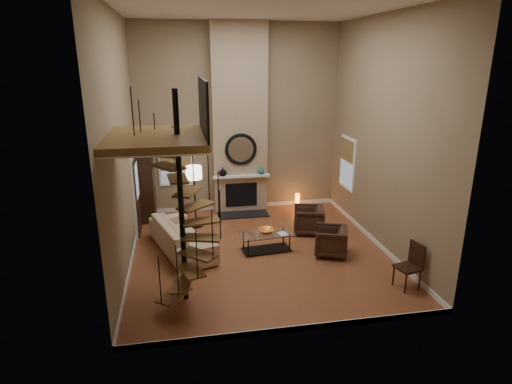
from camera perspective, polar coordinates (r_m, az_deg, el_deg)
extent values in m
cube|color=#A15A34|center=(10.51, 0.40, -7.97)|extent=(6.00, 6.50, 0.01)
cube|color=#8C785A|center=(12.82, -2.33, 9.57)|extent=(6.00, 0.02, 5.50)
cube|color=#8C785A|center=(6.57, 5.76, 1.81)|extent=(6.00, 0.02, 5.50)
cube|color=#8C785A|center=(9.56, -17.62, 6.04)|extent=(0.02, 6.50, 5.50)
cube|color=#8C785A|center=(10.62, 16.67, 7.20)|extent=(0.02, 6.50, 5.50)
cube|color=silver|center=(9.54, 0.47, 23.39)|extent=(6.00, 6.50, 0.01)
cube|color=white|center=(13.45, -2.19, -1.86)|extent=(6.00, 0.02, 0.12)
cube|color=white|center=(7.75, 5.11, -17.70)|extent=(6.00, 0.02, 0.12)
cube|color=white|center=(10.40, -16.20, -8.62)|extent=(0.02, 6.50, 0.12)
cube|color=white|center=(11.38, 15.45, -6.22)|extent=(0.02, 6.50, 0.12)
cube|color=tan|center=(12.63, -2.21, 9.45)|extent=(1.60, 0.38, 5.50)
cube|color=black|center=(12.84, -1.75, -3.01)|extent=(1.50, 0.60, 0.04)
cube|color=black|center=(12.93, -1.97, -0.37)|extent=(0.95, 0.02, 0.72)
cube|color=white|center=(12.69, -1.94, 2.10)|extent=(1.70, 0.18, 0.06)
torus|color=black|center=(12.56, -2.02, 5.70)|extent=(0.94, 0.10, 0.94)
cylinder|color=white|center=(12.57, -2.03, 5.71)|extent=(0.80, 0.01, 0.80)
imported|color=black|center=(12.62, -4.45, 2.70)|extent=(0.24, 0.24, 0.25)
imported|color=#195A53|center=(12.79, 0.69, 2.86)|extent=(0.20, 0.20, 0.21)
cube|color=white|center=(12.89, -10.67, 4.12)|extent=(1.02, 0.04, 1.52)
cube|color=#8C9EB2|center=(12.86, -10.67, 4.09)|extent=(0.90, 0.01, 1.40)
cube|color=#9C8346|center=(12.80, -10.72, 4.99)|extent=(0.90, 0.01, 0.98)
cube|color=white|center=(12.62, 12.11, 3.75)|extent=(0.04, 1.02, 1.52)
cube|color=#8C9EB2|center=(12.61, 12.00, 3.75)|extent=(0.01, 0.90, 1.40)
cube|color=#9C8346|center=(12.53, 12.05, 5.46)|extent=(0.01, 0.90, 0.63)
cube|color=white|center=(11.71, -15.73, -0.40)|extent=(0.06, 1.05, 2.16)
cube|color=black|center=(11.71, -15.55, -0.50)|extent=(0.05, 0.90, 2.05)
cube|color=#8C9EB2|center=(11.59, -15.57, 1.50)|extent=(0.01, 0.60, 0.90)
cube|color=brown|center=(7.65, -13.08, 6.98)|extent=(1.70, 2.20, 0.12)
cube|color=white|center=(7.66, -13.04, 6.43)|extent=(1.70, 2.20, 0.03)
cube|color=black|center=(7.58, -7.04, 11.26)|extent=(0.04, 2.20, 0.94)
cylinder|color=black|center=(7.93, -9.98, -1.21)|extent=(0.10, 0.10, 4.02)
cube|color=brown|center=(8.40, -10.86, -13.30)|extent=(0.71, 0.78, 0.04)
cylinder|color=black|center=(7.93, -12.69, -11.49)|extent=(0.02, 0.02, 0.94)
cube|color=brown|center=(8.21, -9.83, -11.93)|extent=(0.46, 0.77, 0.04)
cylinder|color=black|center=(7.67, -10.44, -10.18)|extent=(0.02, 0.02, 0.94)
cube|color=brown|center=(8.09, -8.68, -10.22)|extent=(0.55, 0.79, 0.04)
cylinder|color=black|center=(7.58, -7.90, -8.21)|extent=(0.02, 0.02, 0.94)
cube|color=brown|center=(8.06, -7.73, -8.21)|extent=(0.75, 0.74, 0.04)
cylinder|color=black|center=(7.65, -5.83, -5.73)|extent=(0.02, 0.02, 0.94)
cube|color=brown|center=(8.10, -7.24, -6.06)|extent=(0.79, 0.53, 0.04)
cylinder|color=black|center=(7.85, -4.81, -3.05)|extent=(0.02, 0.02, 0.94)
cube|color=brown|center=(8.16, -7.35, -3.90)|extent=(0.77, 0.48, 0.04)
cylinder|color=black|center=(8.09, -5.02, -0.46)|extent=(0.02, 0.02, 0.94)
cube|color=brown|center=(8.21, -8.01, -1.85)|extent=(0.77, 0.72, 0.04)
cylinder|color=black|center=(8.31, -6.32, 1.84)|extent=(0.02, 0.02, 0.94)
cube|color=brown|center=(8.22, -9.10, 0.04)|extent=(0.58, 0.79, 0.04)
cylinder|color=black|center=(8.42, -8.40, 3.81)|extent=(0.02, 0.02, 0.94)
cube|color=brown|center=(8.17, -10.40, 1.76)|extent=(0.41, 0.75, 0.04)
cylinder|color=black|center=(8.41, -10.85, 5.48)|extent=(0.02, 0.02, 0.94)
cube|color=brown|center=(8.05, -11.66, 3.37)|extent=(0.68, 0.79, 0.04)
cylinder|color=black|center=(8.26, -13.24, 6.95)|extent=(0.02, 0.02, 0.94)
cube|color=brown|center=(7.87, -12.64, 4.93)|extent=(0.80, 0.64, 0.04)
cylinder|color=black|center=(7.97, -15.13, 8.34)|extent=(0.02, 0.02, 0.94)
cube|color=brown|center=(7.66, -13.12, 6.54)|extent=(0.72, 0.34, 0.04)
cylinder|color=black|center=(7.61, -16.11, 9.84)|extent=(0.02, 0.02, 0.94)
cube|color=black|center=(12.64, -14.31, 0.55)|extent=(0.42, 0.89, 2.00)
imported|color=tan|center=(10.56, -9.95, -5.74)|extent=(1.66, 2.62, 0.71)
imported|color=#3B251B|center=(11.58, 7.38, -3.71)|extent=(0.97, 0.96, 0.73)
imported|color=#3B251B|center=(10.37, 10.34, -6.46)|extent=(0.96, 0.95, 0.68)
cube|color=silver|center=(10.40, 1.41, -5.57)|extent=(1.32, 0.76, 0.02)
cube|color=black|center=(10.57, 1.39, -7.64)|extent=(1.21, 0.64, 0.02)
cylinder|color=black|center=(10.17, -1.04, -7.50)|extent=(0.03, 0.03, 0.46)
cylinder|color=black|center=(10.46, 4.50, -6.81)|extent=(0.03, 0.03, 0.46)
cylinder|color=black|center=(10.55, -1.67, -6.53)|extent=(0.03, 0.03, 0.46)
cylinder|color=black|center=(10.84, 3.69, -5.90)|extent=(0.03, 0.03, 0.46)
imported|color=orange|center=(10.43, 1.36, -5.17)|extent=(0.39, 0.39, 0.10)
imported|color=gray|center=(10.33, 3.49, -5.63)|extent=(0.24, 0.29, 0.03)
cylinder|color=black|center=(12.15, -7.97, -4.43)|extent=(0.39, 0.39, 0.03)
cylinder|color=black|center=(11.88, -8.13, -0.91)|extent=(0.04, 0.04, 1.67)
cylinder|color=#F2E5C6|center=(11.66, -8.29, 2.58)|extent=(0.43, 0.43, 0.35)
cylinder|color=orange|center=(13.32, 5.52, -1.26)|extent=(0.14, 0.14, 0.50)
cube|color=black|center=(9.33, 19.52, -9.49)|extent=(0.52, 0.52, 0.05)
cube|color=black|center=(9.35, 20.62, -7.78)|extent=(0.13, 0.41, 0.51)
cylinder|color=black|center=(9.21, 19.30, -11.46)|extent=(0.04, 0.04, 0.41)
cylinder|color=black|center=(9.44, 20.94, -10.91)|extent=(0.04, 0.04, 0.41)
cylinder|color=black|center=(9.44, 17.82, -10.56)|extent=(0.04, 0.04, 0.41)
cylinder|color=black|center=(9.66, 19.46, -10.06)|extent=(0.04, 0.04, 0.41)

